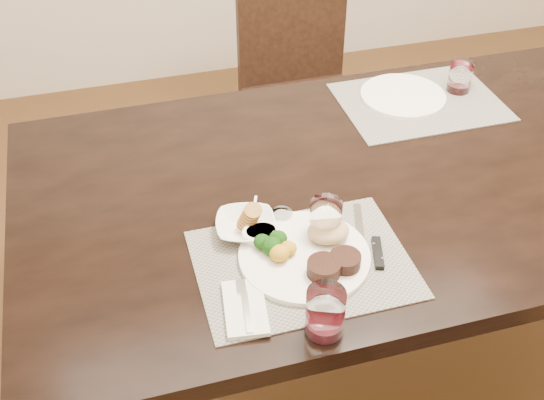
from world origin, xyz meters
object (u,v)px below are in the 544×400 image
object	(u,v)px
dinner_plate	(311,253)
far_plate	(403,96)
chair_far	(299,79)
cracker_bowl	(245,226)
wine_glass_near	(325,222)
steak_knife	(373,245)

from	to	relation	value
dinner_plate	far_plate	bearing A→B (deg)	59.80
chair_far	cracker_bowl	distance (m)	1.19
dinner_plate	wine_glass_near	size ratio (longest dim) A/B	2.93
far_plate	steak_knife	bearing A→B (deg)	-120.03
chair_far	cracker_bowl	world-z (taller)	chair_far
chair_far	wine_glass_near	distance (m)	1.20
cracker_bowl	wine_glass_near	bearing A→B (deg)	-20.92
chair_far	wine_glass_near	bearing A→B (deg)	-105.14
dinner_plate	cracker_bowl	xyz separation A→B (m)	(-0.12, 0.12, 0.00)
cracker_bowl	far_plate	xyz separation A→B (m)	(0.59, 0.45, -0.01)
steak_knife	wine_glass_near	size ratio (longest dim) A/B	2.30
steak_knife	far_plate	world-z (taller)	same
dinner_plate	cracker_bowl	size ratio (longest dim) A/B	1.79
chair_far	wine_glass_near	world-z (taller)	chair_far
cracker_bowl	far_plate	world-z (taller)	cracker_bowl
dinner_plate	wine_glass_near	xyz separation A→B (m)	(0.05, 0.06, 0.03)
chair_far	cracker_bowl	bearing A→B (deg)	-114.03
wine_glass_near	far_plate	world-z (taller)	wine_glass_near
chair_far	dinner_plate	distance (m)	1.26
chair_far	wine_glass_near	size ratio (longest dim) A/B	9.17
cracker_bowl	far_plate	bearing A→B (deg)	37.06
dinner_plate	wine_glass_near	distance (m)	0.08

